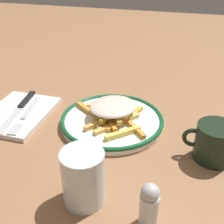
{
  "coord_description": "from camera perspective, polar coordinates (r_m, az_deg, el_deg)",
  "views": [
    {
      "loc": [
        -0.16,
        0.6,
        0.4
      ],
      "look_at": [
        0.0,
        0.0,
        0.04
      ],
      "focal_mm": 47.62,
      "sensor_mm": 36.0,
      "label": 1
    }
  ],
  "objects": [
    {
      "name": "napkin",
      "position": [
        0.8,
        -17.59,
        -0.33
      ],
      "size": [
        0.16,
        0.21,
        0.01
      ],
      "primitive_type": "cube",
      "rotation": [
        0.0,
        0.0,
        -0.02
      ],
      "color": "white",
      "rests_on": "ground_plane"
    },
    {
      "name": "fork",
      "position": [
        0.78,
        -16.26,
        -0.54
      ],
      "size": [
        0.04,
        0.18,
        0.01
      ],
      "color": "silver",
      "rests_on": "napkin"
    },
    {
      "name": "salt_shaker",
      "position": [
        0.49,
        7.16,
        -17.26
      ],
      "size": [
        0.03,
        0.03,
        0.08
      ],
      "color": "silver",
      "rests_on": "ground_plane"
    },
    {
      "name": "ground_plane",
      "position": [
        0.74,
        -0.0,
        -2.36
      ],
      "size": [
        2.6,
        2.6,
        0.0
      ],
      "primitive_type": "plane",
      "color": "#926543"
    },
    {
      "name": "plate",
      "position": [
        0.73,
        -0.0,
        -1.65
      ],
      "size": [
        0.25,
        0.25,
        0.02
      ],
      "color": "white",
      "rests_on": "ground_plane"
    },
    {
      "name": "knife",
      "position": [
        0.81,
        -17.15,
        0.9
      ],
      "size": [
        0.04,
        0.21,
        0.01
      ],
      "color": "black",
      "rests_on": "napkin"
    },
    {
      "name": "water_glass",
      "position": [
        0.52,
        -5.54,
        -12.39
      ],
      "size": [
        0.07,
        0.07,
        0.1
      ],
      "primitive_type": "cylinder",
      "color": "silver",
      "rests_on": "ground_plane"
    },
    {
      "name": "fries_heap",
      "position": [
        0.72,
        0.3,
        0.23
      ],
      "size": [
        0.2,
        0.18,
        0.04
      ],
      "color": "gold",
      "rests_on": "plate"
    },
    {
      "name": "coffee_mug",
      "position": [
        0.64,
        19.05,
        -5.52
      ],
      "size": [
        0.11,
        0.08,
        0.08
      ],
      "color": "black",
      "rests_on": "ground_plane"
    }
  ]
}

